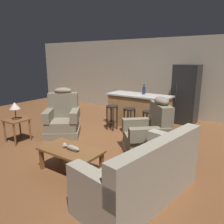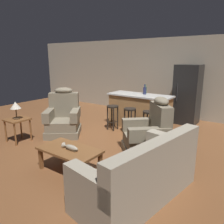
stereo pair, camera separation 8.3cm
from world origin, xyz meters
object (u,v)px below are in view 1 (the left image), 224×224
recliner_near_island (149,135)px  bar_stool_middle (129,116)px  refrigerator (186,94)px  bottle_tall_green (144,90)px  bottle_short_amber (144,90)px  fish_figurine (71,148)px  coffee_table (71,152)px  bar_stool_left (112,113)px  table_lamp (15,106)px  end_table (17,123)px  couch (144,176)px  recliner_near_lamp (63,119)px  bar_stool_right (149,119)px  kitchen_island (139,111)px

recliner_near_island → bar_stool_middle: (-0.98, 0.88, 0.05)m
refrigerator → bottle_tall_green: size_ratio=6.19×
bottle_tall_green → bottle_short_amber: bearing=112.2°
fish_figurine → bottle_tall_green: 3.13m
coffee_table → bar_stool_middle: bearing=94.0°
bar_stool_left → bottle_tall_green: bottle_tall_green is taller
bottle_short_amber → bottle_tall_green: bearing=-67.8°
bar_stool_left → bottle_tall_green: 1.11m
table_lamp → refrigerator: size_ratio=0.23×
table_lamp → bar_stool_middle: table_lamp is taller
refrigerator → end_table: bearing=-125.8°
coffee_table → bottle_short_amber: bottle_short_amber is taller
recliner_near_island → bottle_tall_green: bottle_tall_green is taller
coffee_table → end_table: end_table is taller
recliner_near_island → bar_stool_left: 1.77m
couch → bar_stool_middle: (-1.54, 2.27, 0.13)m
end_table → bottle_tall_green: 3.41m
recliner_near_lamp → end_table: bearing=-64.0°
bottle_short_amber → fish_figurine: bearing=-85.8°
end_table → bottle_short_amber: 3.50m
coffee_table → bar_stool_right: (0.39, 2.32, 0.11)m
bar_stool_left → refrigerator: size_ratio=0.39×
bar_stool_left → coffee_table: bearing=-72.9°
coffee_table → kitchen_island: 2.96m
recliner_near_lamp → bar_stool_middle: size_ratio=1.76×
recliner_near_island → bottle_short_amber: (-1.01, 1.77, 0.62)m
kitchen_island → coffee_table: bearing=-85.8°
kitchen_island → bottle_tall_green: bottle_tall_green is taller
couch → refrigerator: refrigerator is taller
table_lamp → bar_stool_right: bearing=40.3°
fish_figurine → bar_stool_right: 2.36m
coffee_table → recliner_near_lamp: size_ratio=0.92×
fish_figurine → bar_stool_middle: size_ratio=0.50×
couch → recliner_near_island: 1.49m
end_table → table_lamp: bearing=-33.1°
bottle_tall_green → recliner_near_island: bearing=-59.6°
fish_figurine → bottle_tall_green: bottle_tall_green is taller
couch → recliner_near_lamp: recliner_near_lamp is taller
recliner_near_island → table_lamp: 3.10m
bar_stool_middle → coffee_table: bearing=-86.0°
fish_figurine → recliner_near_island: size_ratio=0.28×
end_table → refrigerator: (2.78, 3.85, 0.42)m
refrigerator → recliner_near_island: bearing=-88.2°
kitchen_island → bar_stool_right: (0.61, -0.63, -0.01)m
fish_figurine → kitchen_island: kitchen_island is taller
recliner_near_lamp → bottle_tall_green: bottle_tall_green is taller
table_lamp → bar_stool_right: table_lamp is taller
bar_stool_middle → end_table: bearing=-132.9°
fish_figurine → bottle_tall_green: (-0.17, 3.07, 0.60)m
couch → recliner_near_lamp: 3.17m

